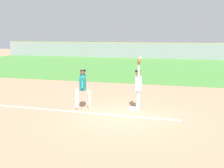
{
  "coord_description": "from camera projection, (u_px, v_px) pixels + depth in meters",
  "views": [
    {
      "loc": [
        2.15,
        -10.02,
        3.24
      ],
      "look_at": [
        -0.71,
        1.05,
        1.05
      ],
      "focal_mm": 42.73,
      "sensor_mm": 36.0,
      "label": 1
    }
  ],
  "objects": [
    {
      "name": "parked_car_white",
      "position": [
        166.0,
        52.0,
        37.63
      ],
      "size": [
        4.55,
        2.42,
        1.25
      ],
      "rotation": [
        0.0,
        0.0,
        0.09
      ],
      "color": "white",
      "rests_on": "ground_plane"
    },
    {
      "name": "ground_plane",
      "position": [
        123.0,
        115.0,
        10.66
      ],
      "size": [
        77.6,
        77.6,
        0.0
      ],
      "primitive_type": "plane",
      "color": "tan"
    },
    {
      "name": "outfield_fence",
      "position": [
        164.0,
        51.0,
        34.06
      ],
      "size": [
        44.91,
        0.08,
        2.03
      ],
      "color": "#93999E",
      "rests_on": "ground_plane"
    },
    {
      "name": "parked_car_silver",
      "position": [
        94.0,
        50.0,
        40.3
      ],
      "size": [
        4.42,
        2.17,
        1.25
      ],
      "rotation": [
        0.0,
        0.0,
        0.01
      ],
      "color": "#B7B7BC",
      "rests_on": "ground_plane"
    },
    {
      "name": "fielder",
      "position": [
        138.0,
        84.0,
        11.24
      ],
      "size": [
        0.35,
        0.89,
        2.28
      ],
      "rotation": [
        0.0,
        0.0,
        3.36
      ],
      "color": "silver",
      "rests_on": "ground_plane"
    },
    {
      "name": "chalk_foul_line",
      "position": [
        39.0,
        109.0,
        11.6
      ],
      "size": [
        12.0,
        0.33,
        0.01
      ],
      "primitive_type": "cube",
      "rotation": [
        0.0,
        0.0,
        -0.02
      ],
      "color": "white",
      "rests_on": "ground_plane"
    },
    {
      "name": "parked_car_green",
      "position": [
        203.0,
        52.0,
        36.87
      ],
      "size": [
        4.52,
        2.35,
        1.25
      ],
      "rotation": [
        0.0,
        0.0,
        0.07
      ],
      "color": "#1E6B33",
      "rests_on": "ground_plane"
    },
    {
      "name": "first_base",
      "position": [
        134.0,
        109.0,
        11.46
      ],
      "size": [
        0.39,
        0.39,
        0.08
      ],
      "primitive_type": "cube",
      "rotation": [
        0.0,
        0.0,
        0.03
      ],
      "color": "white",
      "rests_on": "ground_plane"
    },
    {
      "name": "parked_car_tan",
      "position": [
        130.0,
        51.0,
        38.78
      ],
      "size": [
        4.48,
        2.27,
        1.25
      ],
      "rotation": [
        0.0,
        0.0,
        -0.04
      ],
      "color": "tan",
      "rests_on": "ground_plane"
    },
    {
      "name": "baseball",
      "position": [
        141.0,
        58.0,
        11.16
      ],
      "size": [
        0.07,
        0.07,
        0.07
      ],
      "primitive_type": "sphere",
      "color": "white"
    },
    {
      "name": "runner",
      "position": [
        83.0,
        86.0,
        11.45
      ],
      "size": [
        0.85,
        0.83,
        1.72
      ],
      "rotation": [
        0.0,
        0.0,
        0.28
      ],
      "color": "white",
      "rests_on": "ground_plane"
    },
    {
      "name": "outfield_grass",
      "position": [
        157.0,
        67.0,
        25.67
      ],
      "size": [
        44.83,
        18.04,
        0.01
      ],
      "primitive_type": "cube",
      "color": "#478438",
      "rests_on": "ground_plane"
    }
  ]
}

